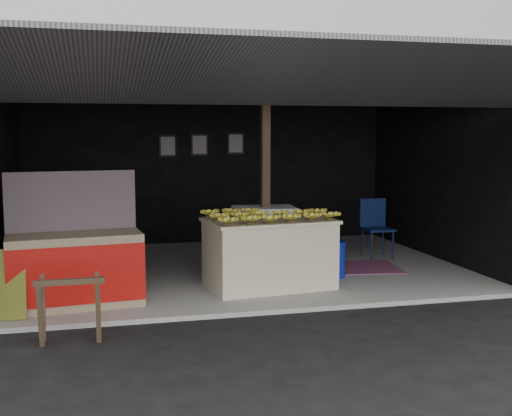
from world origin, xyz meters
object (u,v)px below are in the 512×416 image
object	(u,v)px
banana_table	(269,253)
plastic_chair	(375,223)
white_crate	(264,241)
water_barrel	(334,260)
sawhorse	(70,303)
neighbor_stall	(75,266)

from	to	relation	value
banana_table	plastic_chair	size ratio (longest dim) A/B	1.82
white_crate	water_barrel	xyz separation A→B (m)	(0.94, -0.43, -0.26)
sawhorse	water_barrel	bearing A→B (deg)	28.41
banana_table	water_barrel	distance (m)	1.15
white_crate	sawhorse	distance (m)	3.62
white_crate	banana_table	bearing A→B (deg)	-95.30
white_crate	water_barrel	world-z (taller)	white_crate
plastic_chair	water_barrel	bearing A→B (deg)	-134.05
banana_table	neighbor_stall	size ratio (longest dim) A/B	1.09
white_crate	neighbor_stall	xyz separation A→B (m)	(-2.67, -1.12, -0.02)
sawhorse	plastic_chair	world-z (taller)	plastic_chair
neighbor_stall	sawhorse	size ratio (longest dim) A/B	2.32
sawhorse	water_barrel	xyz separation A→B (m)	(3.63, 1.98, -0.12)
neighbor_stall	white_crate	bearing A→B (deg)	16.63
banana_table	neighbor_stall	xyz separation A→B (m)	(-2.54, -0.33, 0.02)
banana_table	plastic_chair	xyz separation A→B (m)	(2.30, 1.63, 0.11)
sawhorse	white_crate	bearing A→B (deg)	41.69
sawhorse	water_barrel	world-z (taller)	sawhorse
white_crate	neighbor_stall	world-z (taller)	neighbor_stall
white_crate	water_barrel	size ratio (longest dim) A/B	2.03
neighbor_stall	banana_table	bearing A→B (deg)	1.37
sawhorse	plastic_chair	bearing A→B (deg)	33.60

